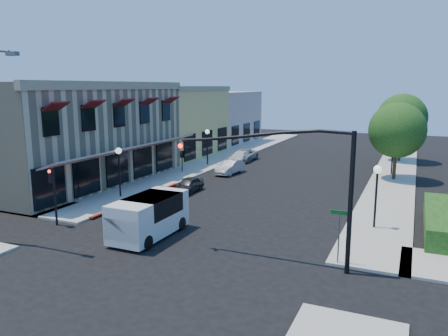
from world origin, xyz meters
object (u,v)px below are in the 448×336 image
at_px(street_tree_a, 397,130).
at_px(street_tree_b, 402,118).
at_px(lamppost_right_far, 393,145).
at_px(white_van, 148,214).
at_px(secondary_signal, 53,186).
at_px(lamppost_left_far, 207,138).
at_px(parked_car_d, 244,155).
at_px(lamppost_left_near, 119,160).
at_px(lamppost_right_near, 377,181).
at_px(signal_mast_arm, 300,174).
at_px(parked_car_c, 240,157).
at_px(street_name_sign, 339,228).
at_px(parked_car_a, 188,185).
at_px(parked_car_b, 230,167).

bearing_deg(street_tree_a, street_tree_b, 90.00).
bearing_deg(lamppost_right_far, street_tree_a, -81.47).
xyz_separation_m(street_tree_b, white_van, (-10.92, -30.05, -3.32)).
height_order(secondary_signal, lamppost_left_far, lamppost_left_far).
relative_size(secondary_signal, lamppost_right_far, 0.93).
distance_m(lamppost_right_far, parked_car_d, 14.99).
height_order(lamppost_left_near, lamppost_right_near, same).
distance_m(signal_mast_arm, lamppost_right_near, 7.15).
bearing_deg(parked_car_c, street_name_sign, -58.20).
height_order(lamppost_right_near, white_van, lamppost_right_near).
relative_size(parked_car_a, parked_car_c, 0.83).
height_order(lamppost_left_far, parked_car_c, lamppost_left_far).
height_order(street_tree_a, signal_mast_arm, street_tree_a).
bearing_deg(secondary_signal, parked_car_b, 79.69).
height_order(lamppost_left_far, lamppost_right_far, same).
relative_size(street_tree_a, lamppost_left_near, 1.82).
bearing_deg(lamppost_right_near, lamppost_left_far, 140.53).
xyz_separation_m(signal_mast_arm, street_name_sign, (1.64, 0.70, -2.39)).
height_order(signal_mast_arm, white_van, signal_mast_arm).
relative_size(secondary_signal, lamppost_right_near, 0.93).
relative_size(street_tree_b, parked_car_c, 1.80).
distance_m(lamppost_left_near, white_van, 8.92).
distance_m(lamppost_left_near, parked_car_d, 18.27).
distance_m(street_tree_a, street_tree_b, 10.01).
bearing_deg(parked_car_c, signal_mast_arm, -62.04).
height_order(lamppost_left_near, parked_car_b, lamppost_left_near).
xyz_separation_m(street_tree_b, lamppost_left_far, (-17.30, -10.00, -1.81)).
distance_m(signal_mast_arm, parked_car_d, 27.53).
distance_m(parked_car_a, parked_car_c, 13.68).
bearing_deg(white_van, lamppost_right_far, 64.27).
distance_m(secondary_signal, lamppost_right_far, 27.98).
xyz_separation_m(white_van, parked_car_c, (-4.08, 23.05, -0.66)).
xyz_separation_m(street_tree_a, parked_car_b, (-13.60, -3.00, -3.59)).
xyz_separation_m(secondary_signal, lamppost_right_far, (16.50, 22.59, 0.42)).
bearing_deg(lamppost_right_far, parked_car_d, 172.25).
height_order(street_name_sign, parked_car_a, street_name_sign).
xyz_separation_m(signal_mast_arm, parked_car_a, (-10.76, 9.89, -3.54)).
bearing_deg(lamppost_left_near, signal_mast_arm, -24.37).
xyz_separation_m(lamppost_left_near, parked_car_d, (2.30, 18.00, -2.13)).
bearing_deg(lamppost_left_near, lamppost_right_near, 0.00).
height_order(street_tree_a, secondary_signal, street_tree_a).
distance_m(street_tree_b, parked_car_b, 19.22).
distance_m(street_tree_b, secondary_signal, 34.97).
relative_size(street_tree_a, signal_mast_arm, 0.81).
height_order(lamppost_left_far, parked_car_a, lamppost_left_far).
bearing_deg(street_name_sign, parked_car_b, 126.21).
bearing_deg(lamppost_left_far, parked_car_b, -39.04).
xyz_separation_m(lamppost_right_near, lamppost_right_far, (0.00, 16.00, 0.00)).
bearing_deg(lamppost_left_far, signal_mast_arm, -55.00).
relative_size(secondary_signal, parked_car_b, 0.90).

